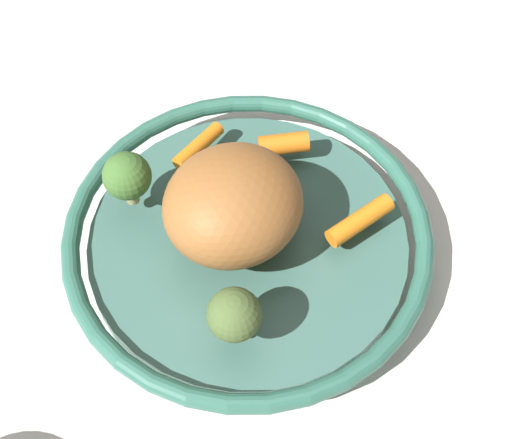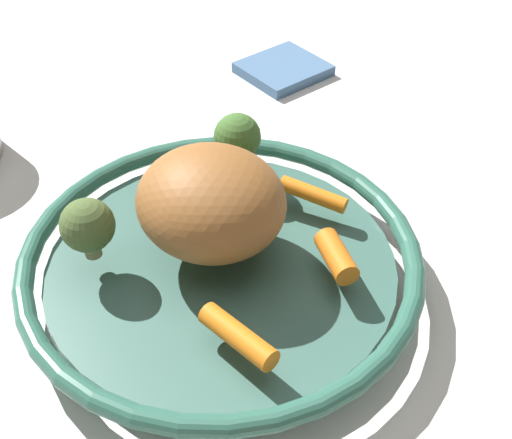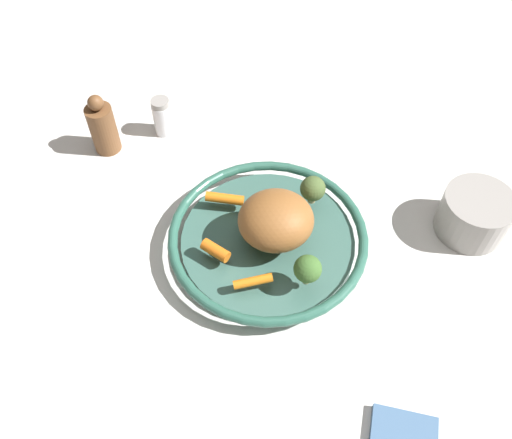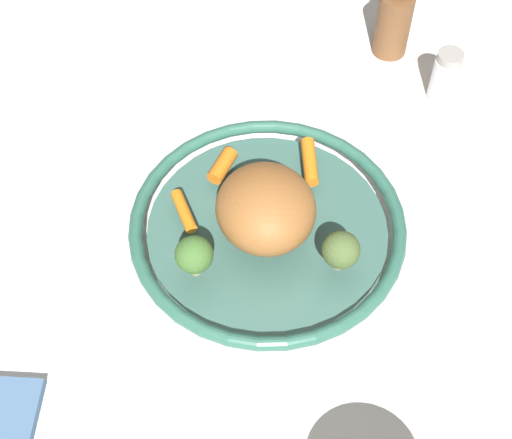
% 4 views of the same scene
% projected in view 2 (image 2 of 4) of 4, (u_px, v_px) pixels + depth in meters
% --- Properties ---
extents(ground_plane, '(2.16, 2.16, 0.00)m').
position_uv_depth(ground_plane, '(222.00, 286.00, 0.60)').
color(ground_plane, silver).
extents(serving_bowl, '(0.35, 0.35, 0.05)m').
position_uv_depth(serving_bowl, '(221.00, 266.00, 0.59)').
color(serving_bowl, '#3D665B').
rests_on(serving_bowl, ground_plane).
extents(roast_chicken_piece, '(0.15, 0.16, 0.08)m').
position_uv_depth(roast_chicken_piece, '(211.00, 202.00, 0.55)').
color(roast_chicken_piece, '#965C2D').
rests_on(roast_chicken_piece, serving_bowl).
extents(baby_carrot_center, '(0.05, 0.05, 0.02)m').
position_uv_depth(baby_carrot_center, '(336.00, 256.00, 0.55)').
color(baby_carrot_center, orange).
rests_on(baby_carrot_center, serving_bowl).
extents(baby_carrot_right, '(0.05, 0.07, 0.02)m').
position_uv_depth(baby_carrot_right, '(238.00, 336.00, 0.49)').
color(baby_carrot_right, orange).
rests_on(baby_carrot_right, serving_bowl).
extents(baby_carrot_near_rim, '(0.02, 0.07, 0.02)m').
position_uv_depth(baby_carrot_near_rim, '(313.00, 194.00, 0.62)').
color(baby_carrot_near_rim, orange).
rests_on(baby_carrot_near_rim, serving_bowl).
extents(broccoli_floret_mid, '(0.05, 0.05, 0.06)m').
position_uv_depth(broccoli_floret_mid, '(88.00, 226.00, 0.55)').
color(broccoli_floret_mid, tan).
rests_on(broccoli_floret_mid, serving_bowl).
extents(broccoli_floret_edge, '(0.05, 0.05, 0.06)m').
position_uv_depth(broccoli_floret_edge, '(237.00, 137.00, 0.63)').
color(broccoli_floret_edge, tan).
rests_on(broccoli_floret_edge, serving_bowl).
extents(dish_towel, '(0.14, 0.13, 0.01)m').
position_uv_depth(dish_towel, '(283.00, 69.00, 0.89)').
color(dish_towel, '#4C7099').
rests_on(dish_towel, ground_plane).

